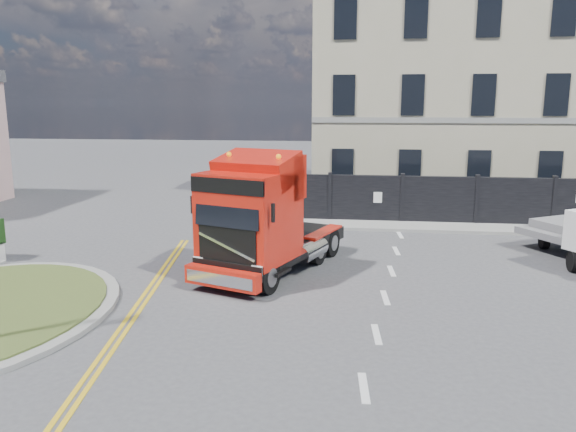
# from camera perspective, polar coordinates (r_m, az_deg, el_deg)

# --- Properties ---
(ground) EXTENTS (120.00, 120.00, 0.00)m
(ground) POSITION_cam_1_polar(r_m,az_deg,el_deg) (15.42, -1.33, -7.34)
(ground) COLOR #424244
(ground) RESTS_ON ground
(hoarding_fence) EXTENTS (18.80, 0.25, 2.00)m
(hoarding_fence) POSITION_cam_1_polar(r_m,az_deg,el_deg) (24.16, 17.53, 1.46)
(hoarding_fence) COLOR black
(hoarding_fence) RESTS_ON ground
(georgian_building) EXTENTS (12.30, 10.30, 12.80)m
(georgian_building) POSITION_cam_1_polar(r_m,az_deg,el_deg) (31.18, 14.61, 12.56)
(georgian_building) COLOR #B0A68C
(georgian_building) RESTS_ON ground
(pavement_far) EXTENTS (20.00, 1.60, 0.12)m
(pavement_far) POSITION_cam_1_polar(r_m,az_deg,el_deg) (23.37, 16.45, -1.15)
(pavement_far) COLOR gray
(pavement_far) RESTS_ON ground
(truck) EXTENTS (4.09, 6.27, 3.52)m
(truck) POSITION_cam_1_polar(r_m,az_deg,el_deg) (16.10, -2.85, -0.71)
(truck) COLOR black
(truck) RESTS_ON ground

